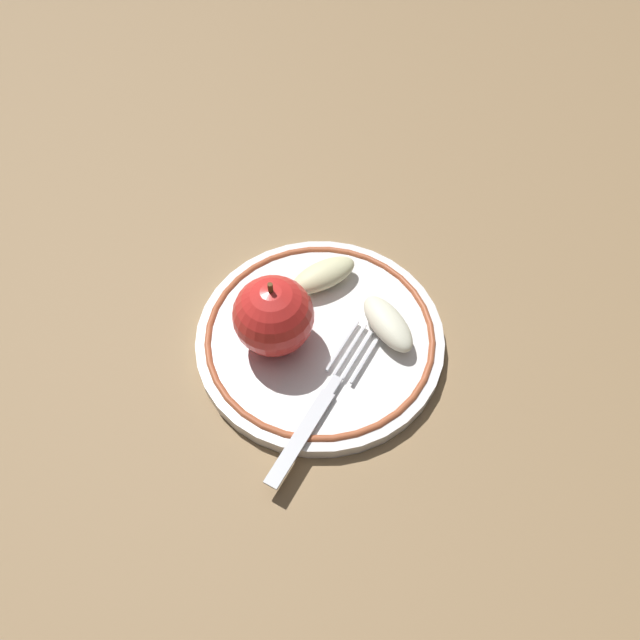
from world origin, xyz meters
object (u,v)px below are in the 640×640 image
apple_slice_front (388,324)px  apple_slice_back (324,275)px  plate (320,338)px  apple_red_whole (273,316)px  fork (321,405)px

apple_slice_front → apple_slice_back: same height
plate → apple_slice_front: (0.06, -0.00, 0.02)m
apple_red_whole → apple_slice_back: 0.08m
apple_red_whole → plate: bearing=2.1°
plate → apple_slice_front: size_ratio=3.41×
apple_slice_back → fork: bearing=58.3°
plate → apple_slice_front: bearing=-3.3°
plate → apple_slice_back: apple_slice_back is taller
apple_slice_front → fork: apple_slice_front is taller
fork → apple_slice_front: bearing=-8.9°
apple_red_whole → apple_slice_front: apple_red_whole is taller
plate → fork: bearing=-95.5°
apple_red_whole → fork: bearing=-65.0°
apple_red_whole → apple_slice_front: (0.10, -0.00, -0.02)m
apple_slice_front → apple_red_whole: bearing=65.1°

